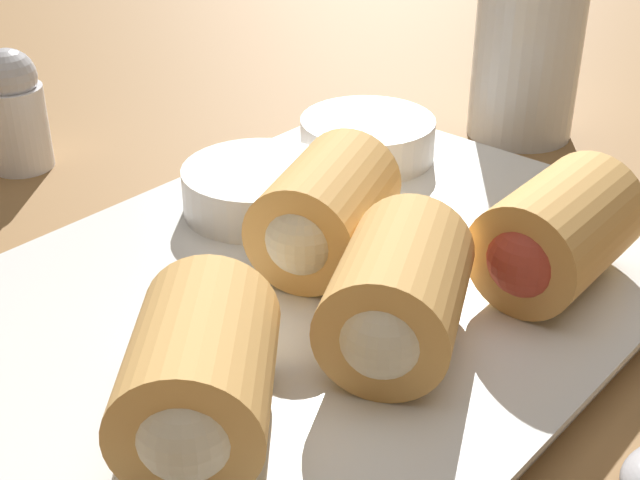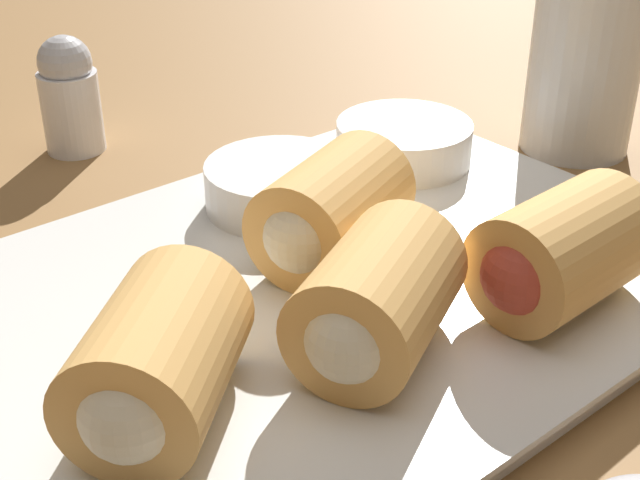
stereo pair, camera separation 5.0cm
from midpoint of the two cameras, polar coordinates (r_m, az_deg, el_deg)
The scene contains 10 objects.
table_surface at distance 40.15cm, azimuth 2.74°, elevation -4.98°, with size 180.00×140.00×2.00cm.
serving_plate at distance 38.41cm, azimuth -3.73°, elevation -3.63°, with size 34.13×24.49×1.50cm.
roll_front_left at distance 32.24cm, azimuth 0.46°, elevation -3.98°, with size 8.24×7.34×4.85cm.
roll_front_right at distance 29.11cm, azimuth -12.84°, elevation -9.04°, with size 8.32×8.09×4.85cm.
roll_back_left at distance 38.08cm, azimuth -3.62°, elevation 1.59°, with size 8.11×6.93×4.85cm.
roll_back_right at distance 36.89cm, azimuth 11.00°, elevation 0.09°, with size 7.72×5.08×4.85cm.
dipping_bowl_near at distance 43.40cm, azimuth -7.31°, elevation 3.28°, with size 7.34×7.34×2.22cm.
dipping_bowl_far at distance 48.75cm, azimuth 0.12°, elevation 6.56°, with size 7.34×7.34×2.22cm.
drinking_glass at distance 55.06cm, azimuth 10.65°, elevation 12.31°, with size 6.39×6.39×11.78cm.
salt_shaker at distance 53.98cm, azimuth -21.56°, elevation 7.64°, with size 3.48×3.48×6.99cm.
Camera 1 is at (-27.92, -18.58, 23.72)cm, focal length 50.00 mm.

